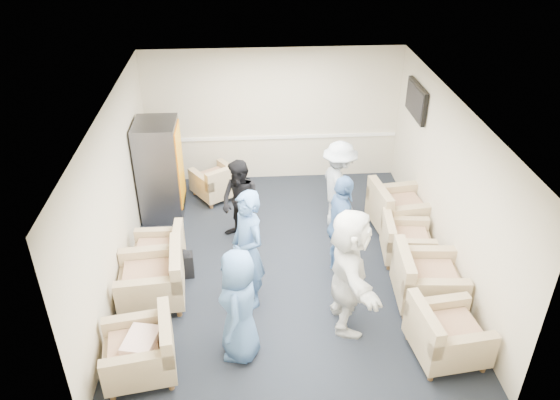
{
  "coord_description": "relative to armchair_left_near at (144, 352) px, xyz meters",
  "views": [
    {
      "loc": [
        -0.55,
        -7.06,
        5.42
      ],
      "look_at": [
        -0.05,
        0.2,
        1.08
      ],
      "focal_mm": 35.0,
      "sensor_mm": 36.0,
      "label": 1
    }
  ],
  "objects": [
    {
      "name": "armchair_corner",
      "position": [
        0.78,
        4.32,
        -0.03
      ],
      "size": [
        1.08,
        1.08,
        0.62
      ],
      "rotation": [
        0.0,
        0.0,
        3.72
      ],
      "color": "tan",
      "rests_on": "floor"
    },
    {
      "name": "tv",
      "position": [
        4.34,
        3.91,
        1.7
      ],
      "size": [
        0.1,
        1.0,
        0.58
      ],
      "color": "black",
      "rests_on": "right_wall"
    },
    {
      "name": "armchair_left_near",
      "position": [
        0.0,
        0.0,
        0.0
      ],
      "size": [
        0.99,
        0.99,
        0.69
      ],
      "rotation": [
        0.0,
        0.0,
        -1.41
      ],
      "color": "tan",
      "rests_on": "floor"
    },
    {
      "name": "front_wall",
      "position": [
        1.91,
        -0.89,
        1.01
      ],
      "size": [
        5.0,
        0.02,
        2.7
      ],
      "primitive_type": "cube",
      "color": "beige",
      "rests_on": "floor"
    },
    {
      "name": "armchair_right_midfar",
      "position": [
        3.86,
        2.14,
        -0.03
      ],
      "size": [
        0.85,
        0.85,
        0.62
      ],
      "rotation": [
        0.0,
        0.0,
        1.46
      ],
      "color": "tan",
      "rests_on": "floor"
    },
    {
      "name": "armchair_right_near",
      "position": [
        3.8,
        0.01,
        0.01
      ],
      "size": [
        0.97,
        0.97,
        0.7
      ],
      "rotation": [
        0.0,
        0.0,
        1.69
      ],
      "color": "tan",
      "rests_on": "floor"
    },
    {
      "name": "armchair_right_far",
      "position": [
        3.94,
        3.0,
        0.03
      ],
      "size": [
        1.04,
        1.04,
        0.74
      ],
      "rotation": [
        0.0,
        0.0,
        1.7
      ],
      "color": "tan",
      "rests_on": "floor"
    },
    {
      "name": "chair_rail",
      "position": [
        1.91,
        5.09,
        0.56
      ],
      "size": [
        4.98,
        0.04,
        0.06
      ],
      "primitive_type": "cube",
      "color": "white",
      "rests_on": "back_wall"
    },
    {
      "name": "floor",
      "position": [
        1.91,
        2.11,
        -0.34
      ],
      "size": [
        6.0,
        6.0,
        0.0
      ],
      "primitive_type": "plane",
      "color": "black",
      "rests_on": "ground"
    },
    {
      "name": "person_front_left",
      "position": [
        1.2,
        0.25,
        0.46
      ],
      "size": [
        0.63,
        0.86,
        1.61
      ],
      "primitive_type": "imported",
      "rotation": [
        0.0,
        0.0,
        -1.73
      ],
      "color": "#41669C",
      "rests_on": "floor"
    },
    {
      "name": "back_wall",
      "position": [
        1.91,
        5.11,
        1.01
      ],
      "size": [
        5.0,
        0.02,
        2.7
      ],
      "primitive_type": "cube",
      "color": "beige",
      "rests_on": "floor"
    },
    {
      "name": "left_wall",
      "position": [
        -0.59,
        2.11,
        1.01
      ],
      "size": [
        0.02,
        6.0,
        2.7
      ],
      "primitive_type": "cube",
      "color": "beige",
      "rests_on": "floor"
    },
    {
      "name": "armchair_left_mid",
      "position": [
        -0.02,
        1.35,
        0.03
      ],
      "size": [
        1.01,
        1.01,
        0.74
      ],
      "rotation": [
        0.0,
        0.0,
        -1.48
      ],
      "color": "tan",
      "rests_on": "floor"
    },
    {
      "name": "person_front_right",
      "position": [
        2.66,
        0.7,
        0.58
      ],
      "size": [
        0.55,
        1.71,
        1.84
      ],
      "primitive_type": "imported",
      "rotation": [
        0.0,
        0.0,
        1.57
      ],
      "color": "white",
      "rests_on": "floor"
    },
    {
      "name": "right_wall",
      "position": [
        4.41,
        2.11,
        1.01
      ],
      "size": [
        0.02,
        6.0,
        2.7
      ],
      "primitive_type": "cube",
      "color": "beige",
      "rests_on": "floor"
    },
    {
      "name": "vending_machine",
      "position": [
        -0.19,
        3.8,
        0.57
      ],
      "size": [
        0.74,
        0.86,
        1.82
      ],
      "color": "#505058",
      "rests_on": "floor"
    },
    {
      "name": "person_mid_left",
      "position": [
        1.33,
        1.26,
        0.57
      ],
      "size": [
        0.71,
        0.8,
        1.83
      ],
      "primitive_type": "imported",
      "rotation": [
        0.0,
        0.0,
        -1.06
      ],
      "color": "#41669C",
      "rests_on": "floor"
    },
    {
      "name": "ceiling",
      "position": [
        1.91,
        2.11,
        2.36
      ],
      "size": [
        6.0,
        6.0,
        0.0
      ],
      "primitive_type": "plane",
      "rotation": [
        3.14,
        0.0,
        0.0
      ],
      "color": "silver",
      "rests_on": "back_wall"
    },
    {
      "name": "armchair_right_midnear",
      "position": [
        3.86,
        1.08,
        0.03
      ],
      "size": [
        0.99,
        0.99,
        0.74
      ],
      "rotation": [
        0.0,
        0.0,
        1.5
      ],
      "color": "tan",
      "rests_on": "floor"
    },
    {
      "name": "person_mid_right",
      "position": [
        2.74,
        1.8,
        0.52
      ],
      "size": [
        0.49,
        1.04,
        1.73
      ],
      "primitive_type": "imported",
      "rotation": [
        0.0,
        0.0,
        1.64
      ],
      "color": "#41669C",
      "rests_on": "floor"
    },
    {
      "name": "armchair_left_far",
      "position": [
        -0.03,
        2.07,
        -0.03
      ],
      "size": [
        0.79,
        0.79,
        0.63
      ],
      "rotation": [
        0.0,
        0.0,
        -1.58
      ],
      "color": "tan",
      "rests_on": "floor"
    },
    {
      "name": "pillow",
      "position": [
        -0.01,
        -0.01,
        0.18
      ],
      "size": [
        0.46,
        0.55,
        0.14
      ],
      "primitive_type": "cube",
      "rotation": [
        0.0,
        0.0,
        -1.79
      ],
      "color": "white",
      "rests_on": "armchair_left_near"
    },
    {
      "name": "person_back_left",
      "position": [
        1.23,
        2.82,
        0.41
      ],
      "size": [
        0.92,
        0.92,
        1.5
      ],
      "primitive_type": "imported",
      "rotation": [
        0.0,
        0.0,
        -0.76
      ],
      "color": "black",
      "rests_on": "floor"
    },
    {
      "name": "person_back_right",
      "position": [
        2.92,
        3.13,
        0.48
      ],
      "size": [
        0.8,
        1.16,
        1.65
      ],
      "primitive_type": "imported",
      "rotation": [
        0.0,
        0.0,
        1.76
      ],
      "color": "silver",
      "rests_on": "floor"
    },
    {
      "name": "backpack",
      "position": [
        0.33,
        1.91,
        -0.09
      ],
      "size": [
        0.3,
        0.23,
        0.49
      ],
      "rotation": [
        0.0,
        0.0,
        0.09
      ],
      "color": "black",
      "rests_on": "floor"
    }
  ]
}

